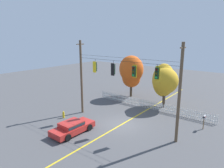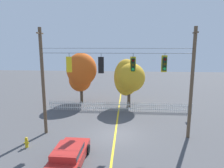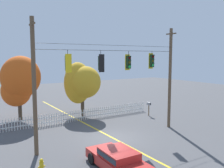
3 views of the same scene
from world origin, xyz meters
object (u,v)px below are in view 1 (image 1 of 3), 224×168
Objects in this scene: autumn_maple_near_fence at (131,72)px; autumn_maple_mid at (164,81)px; traffic_signal_northbound_primary at (113,69)px; roadside_mailbox at (204,118)px; traffic_signal_southbound_primary at (157,73)px; traffic_signal_northbound_secondary at (95,67)px; fire_hydrant at (64,115)px; traffic_signal_eastbound_side at (134,71)px; parked_car at (72,127)px.

autumn_maple_mid is (5.82, -1.38, -0.22)m from autumn_maple_near_fence.
traffic_signal_northbound_primary is 1.06× the size of roadside_mailbox.
traffic_signal_southbound_primary is 0.98× the size of roadside_mailbox.
traffic_signal_northbound_primary is 1.08× the size of traffic_signal_southbound_primary.
autumn_maple_mid is (4.60, 7.77, -2.23)m from traffic_signal_northbound_secondary.
traffic_signal_southbound_primary reaches higher than fire_hydrant.
roadside_mailbox reaches higher than fire_hydrant.
autumn_maple_near_fence reaches higher than roadside_mailbox.
traffic_signal_northbound_primary is at bearing -68.05° from autumn_maple_near_fence.
traffic_signal_southbound_primary is (2.33, 0.00, 0.08)m from traffic_signal_eastbound_side.
autumn_maple_mid reaches higher than parked_car.
autumn_maple_near_fence is (-1.22, 9.15, -2.01)m from traffic_signal_northbound_secondary.
traffic_signal_northbound_secondary is 1.02× the size of roadside_mailbox.
traffic_signal_northbound_secondary is 4.87m from traffic_signal_eastbound_side.
traffic_signal_northbound_primary is 0.24× the size of autumn_maple_near_fence.
fire_hydrant is (-3.58, 1.88, -0.23)m from parked_car.
autumn_maple_near_fence is (-8.43, 9.13, -2.09)m from traffic_signal_southbound_primary.
traffic_signal_eastbound_side is 2.33m from traffic_signal_southbound_primary.
autumn_maple_near_fence is 12.20m from fire_hydrant.
autumn_maple_mid is at bearing 59.38° from traffic_signal_northbound_secondary.
roadside_mailbox is (11.72, -5.10, -2.53)m from autumn_maple_near_fence.
traffic_signal_northbound_primary is 10.06m from roadside_mailbox.
autumn_maple_near_fence is at bearing 156.47° from roadside_mailbox.
traffic_signal_northbound_secondary is 9.31m from autumn_maple_mid.
autumn_maple_near_fence reaches higher than autumn_maple_mid.
autumn_maple_near_fence is 1.45× the size of parked_car.
traffic_signal_southbound_primary is at bearing 0.01° from traffic_signal_eastbound_side.
autumn_maple_mid is 7.35m from roadside_mailbox.
traffic_signal_southbound_primary is (4.74, 0.02, 0.12)m from traffic_signal_northbound_primary.
fire_hydrant is at bearing 152.31° from parked_car.
autumn_maple_mid is 7.21× the size of fire_hydrant.
autumn_maple_mid is at bearing 73.40° from parked_car.
traffic_signal_southbound_primary is 1.82× the size of fire_hydrant.
roadside_mailbox is (8.03, 4.05, -4.50)m from traffic_signal_northbound_primary.
traffic_signal_eastbound_side reaches higher than autumn_maple_mid.
traffic_signal_northbound_secondary is 0.26× the size of autumn_maple_mid.
autumn_maple_near_fence is at bearing 132.71° from traffic_signal_southbound_primary.
traffic_signal_eastbound_side is at bearing -179.99° from traffic_signal_southbound_primary.
traffic_signal_northbound_secondary is at bearing -120.62° from autumn_maple_mid.
fire_hydrant is 0.54× the size of roadside_mailbox.
traffic_signal_northbound_primary is 1.97× the size of fire_hydrant.
traffic_signal_eastbound_side reaches higher than fire_hydrant.
traffic_signal_northbound_secondary reaches higher than parked_car.
traffic_signal_southbound_primary reaches higher than roadside_mailbox.
fire_hydrant is at bearing -153.71° from traffic_signal_northbound_primary.
autumn_maple_mid is at bearing 108.57° from traffic_signal_southbound_primary.
autumn_maple_near_fence reaches higher than parked_car.
traffic_signal_northbound_secondary is at bearing -179.84° from traffic_signal_southbound_primary.
fire_hydrant is 14.67m from roadside_mailbox.
traffic_signal_southbound_primary is at bearing -71.43° from autumn_maple_mid.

